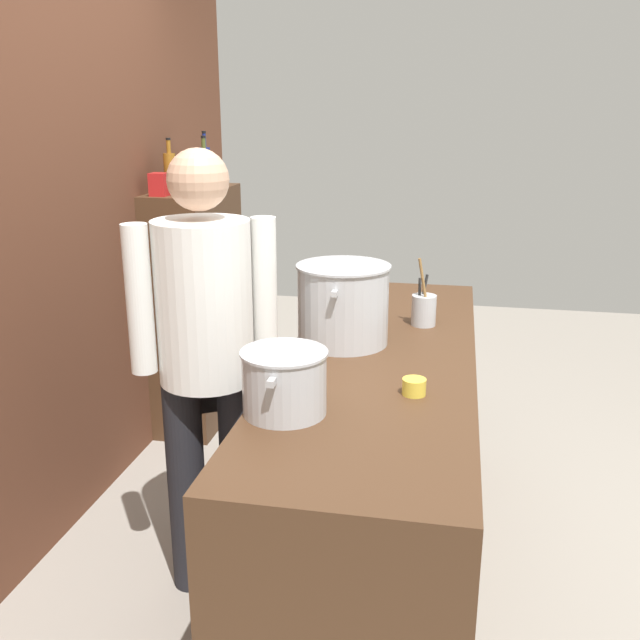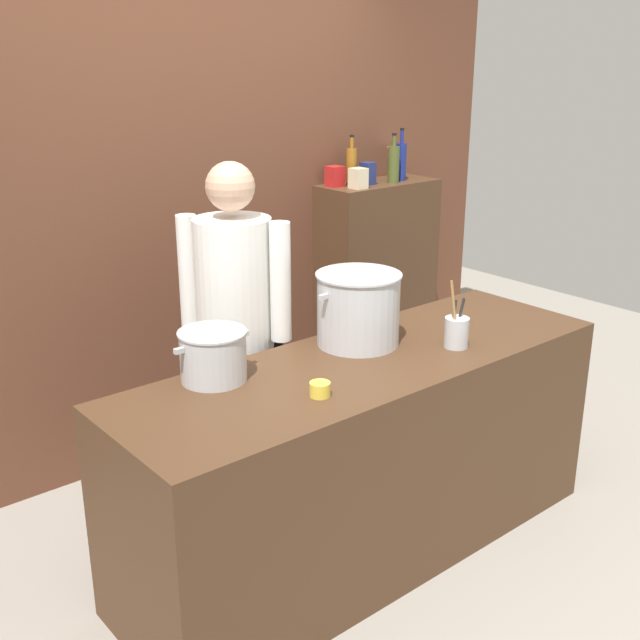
% 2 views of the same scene
% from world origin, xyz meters
% --- Properties ---
extents(ground_plane, '(8.00, 8.00, 0.00)m').
position_xyz_m(ground_plane, '(0.00, 0.00, 0.00)').
color(ground_plane, gray).
extents(brick_back_panel, '(4.40, 0.10, 3.00)m').
position_xyz_m(brick_back_panel, '(0.00, 1.40, 1.50)').
color(brick_back_panel, brown).
rests_on(brick_back_panel, ground_plane).
extents(prep_counter, '(2.22, 0.70, 0.90)m').
position_xyz_m(prep_counter, '(0.00, 0.00, 0.45)').
color(prep_counter, '#472D1C').
rests_on(prep_counter, ground_plane).
extents(bar_cabinet, '(0.76, 0.32, 1.35)m').
position_xyz_m(bar_cabinet, '(1.20, 1.19, 0.68)').
color(bar_cabinet, '#472D1C').
rests_on(bar_cabinet, ground_plane).
extents(chef, '(0.41, 0.47, 1.66)m').
position_xyz_m(chef, '(-0.24, 0.60, 0.96)').
color(chef, black).
rests_on(chef, ground_plane).
extents(stockpot_large, '(0.42, 0.37, 0.31)m').
position_xyz_m(stockpot_large, '(0.09, 0.16, 1.06)').
color(stockpot_large, '#B7BABF').
rests_on(stockpot_large, prep_counter).
extents(stockpot_small, '(0.33, 0.26, 0.20)m').
position_xyz_m(stockpot_small, '(-0.59, 0.23, 1.00)').
color(stockpot_small, '#B7BABF').
rests_on(stockpot_small, prep_counter).
extents(utensil_crock, '(0.10, 0.10, 0.29)m').
position_xyz_m(utensil_crock, '(0.38, -0.14, 0.97)').
color(utensil_crock, '#B7BABF').
rests_on(utensil_crock, prep_counter).
extents(butter_jar, '(0.08, 0.08, 0.05)m').
position_xyz_m(butter_jar, '(-0.38, -0.15, 0.93)').
color(butter_jar, yellow).
rests_on(butter_jar, prep_counter).
extents(wine_bottle_cobalt, '(0.06, 0.06, 0.31)m').
position_xyz_m(wine_bottle_cobalt, '(1.35, 1.16, 1.47)').
color(wine_bottle_cobalt, navy).
rests_on(wine_bottle_cobalt, bar_cabinet).
extents(wine_bottle_amber, '(0.06, 0.06, 0.28)m').
position_xyz_m(wine_bottle_amber, '(1.02, 1.23, 1.46)').
color(wine_bottle_amber, '#8C5919').
rests_on(wine_bottle_amber, bar_cabinet).
extents(wine_bottle_olive, '(0.07, 0.07, 0.29)m').
position_xyz_m(wine_bottle_olive, '(1.25, 1.13, 1.46)').
color(wine_bottle_olive, '#475123').
rests_on(wine_bottle_olive, bar_cabinet).
extents(wine_glass_short, '(0.08, 0.08, 0.18)m').
position_xyz_m(wine_glass_short, '(1.40, 1.28, 1.48)').
color(wine_glass_short, silver).
rests_on(wine_glass_short, bar_cabinet).
extents(spice_tin_navy, '(0.07, 0.07, 0.13)m').
position_xyz_m(spice_tin_navy, '(1.09, 1.18, 1.41)').
color(spice_tin_navy, navy).
rests_on(spice_tin_navy, bar_cabinet).
extents(spice_tin_red, '(0.09, 0.09, 0.12)m').
position_xyz_m(spice_tin_red, '(0.90, 1.25, 1.41)').
color(spice_tin_red, red).
rests_on(spice_tin_red, bar_cabinet).
extents(spice_tin_cream, '(0.08, 0.08, 0.11)m').
position_xyz_m(spice_tin_cream, '(0.96, 1.11, 1.41)').
color(spice_tin_cream, beige).
rests_on(spice_tin_cream, bar_cabinet).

